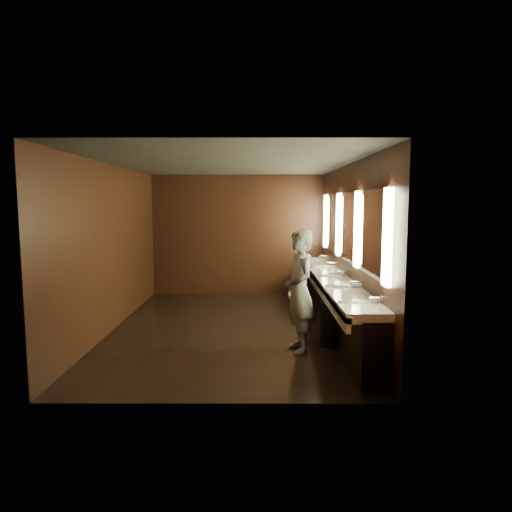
% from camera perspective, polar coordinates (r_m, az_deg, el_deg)
% --- Properties ---
extents(floor, '(6.00, 6.00, 0.00)m').
position_cam_1_polar(floor, '(7.99, -3.15, -8.95)').
color(floor, black).
rests_on(floor, ground).
extents(ceiling, '(4.00, 6.00, 0.02)m').
position_cam_1_polar(ceiling, '(7.73, -3.28, 11.47)').
color(ceiling, '#2D2D2B').
rests_on(ceiling, wall_back).
extents(wall_back, '(4.00, 0.02, 2.80)m').
position_cam_1_polar(wall_back, '(10.72, -2.28, 2.63)').
color(wall_back, black).
rests_on(wall_back, floor).
extents(wall_front, '(4.00, 0.02, 2.80)m').
position_cam_1_polar(wall_front, '(4.77, -5.31, -2.39)').
color(wall_front, black).
rests_on(wall_front, floor).
extents(wall_left, '(0.02, 6.00, 2.80)m').
position_cam_1_polar(wall_left, '(8.10, -17.48, 1.04)').
color(wall_left, black).
rests_on(wall_left, floor).
extents(wall_right, '(0.02, 6.00, 2.80)m').
position_cam_1_polar(wall_right, '(7.88, 11.47, 1.06)').
color(wall_right, black).
rests_on(wall_right, floor).
extents(sink_counter, '(0.55, 5.40, 1.01)m').
position_cam_1_polar(sink_counter, '(7.98, 9.86, -5.41)').
color(sink_counter, black).
rests_on(sink_counter, floor).
extents(mirror_band, '(0.06, 5.03, 1.15)m').
position_cam_1_polar(mirror_band, '(7.85, 11.39, 3.61)').
color(mirror_band, '#FCF4B8').
rests_on(mirror_band, wall_right).
extents(person, '(0.57, 0.73, 1.78)m').
position_cam_1_polar(person, '(6.62, 5.46, -4.34)').
color(person, '#96C3DF').
rests_on(person, floor).
extents(trash_bin, '(0.42, 0.42, 0.59)m').
position_cam_1_polar(trash_bin, '(7.09, 9.35, -8.60)').
color(trash_bin, black).
rests_on(trash_bin, floor).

